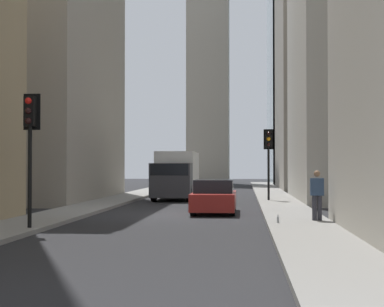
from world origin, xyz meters
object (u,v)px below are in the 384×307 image
at_px(delivery_truck, 176,175).
at_px(pedestrian, 317,193).
at_px(traffic_light_foreground, 30,129).
at_px(traffic_light_midblock, 269,148).
at_px(discarded_bottle, 278,220).
at_px(sedan_red, 214,197).

height_order(delivery_truck, pedestrian, delivery_truck).
relative_size(traffic_light_foreground, traffic_light_midblock, 1.05).
xyz_separation_m(delivery_truck, traffic_light_midblock, (-2.72, -5.38, 1.52)).
height_order(traffic_light_foreground, pedestrian, traffic_light_foreground).
distance_m(traffic_light_midblock, discarded_bottle, 13.36).
xyz_separation_m(traffic_light_foreground, discarded_bottle, (2.15, -7.50, -2.86)).
xyz_separation_m(pedestrian, discarded_bottle, (-1.02, 1.37, -0.81)).
relative_size(traffic_light_midblock, discarded_bottle, 14.30).
relative_size(traffic_light_midblock, pedestrian, 2.28).
xyz_separation_m(delivery_truck, discarded_bottle, (-15.80, -5.15, -1.21)).
bearing_deg(traffic_light_midblock, discarded_bottle, 179.00).
height_order(pedestrian, discarded_bottle, pedestrian).
height_order(sedan_red, pedestrian, pedestrian).
bearing_deg(discarded_bottle, sedan_red, 23.10).
relative_size(sedan_red, discarded_bottle, 15.93).
relative_size(delivery_truck, sedan_red, 1.50).
xyz_separation_m(sedan_red, traffic_light_midblock, (7.56, -2.58, 2.31)).
xyz_separation_m(delivery_truck, sedan_red, (-10.28, -2.80, -0.80)).
distance_m(traffic_light_midblock, pedestrian, 12.27).
bearing_deg(delivery_truck, discarded_bottle, -161.94).
bearing_deg(discarded_bottle, delivery_truck, 18.06).
relative_size(delivery_truck, discarded_bottle, 23.93).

